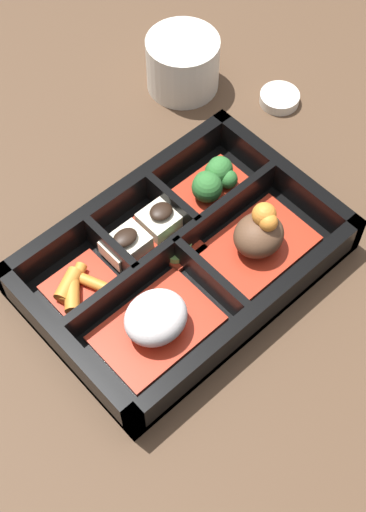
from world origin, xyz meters
The scene contains 11 objects.
ground_plane centered at (0.00, 0.00, 0.00)m, with size 3.00×3.00×0.00m, color #4C3523.
bento_base centered at (0.00, 0.00, 0.01)m, with size 0.29×0.20×0.01m.
bento_rim centered at (0.00, 0.00, 0.02)m, with size 0.29×0.20×0.04m.
bowl_stew centered at (-0.07, 0.04, 0.03)m, with size 0.11×0.07×0.06m.
bowl_rice centered at (0.07, 0.04, 0.03)m, with size 0.11×0.07×0.04m.
bowl_greens centered at (-0.08, -0.05, 0.03)m, with size 0.08×0.05×0.04m.
bowl_tofu centered at (0.01, -0.05, 0.02)m, with size 0.09×0.05×0.03m.
bowl_carrots centered at (0.09, -0.05, 0.02)m, with size 0.06×0.05×0.02m.
bowl_pickles centered at (-0.01, -0.01, 0.02)m, with size 0.04×0.03×0.01m.
tea_cup centered at (-0.17, -0.19, 0.03)m, with size 0.08×0.08×0.06m.
sauce_dish centered at (-0.23, -0.09, 0.01)m, with size 0.05×0.05×0.01m.
Camera 1 is at (0.25, 0.27, 0.60)m, focal length 50.00 mm.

